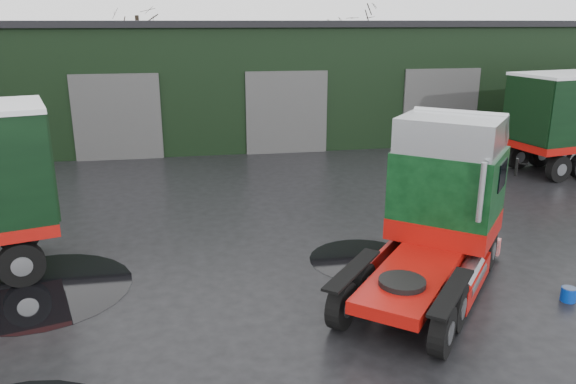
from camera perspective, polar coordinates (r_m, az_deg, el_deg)
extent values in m
plane|color=black|center=(14.68, 1.62, -8.55)|extent=(100.00, 100.00, 0.00)
cube|color=black|center=(33.45, -1.96, 11.35)|extent=(32.00, 12.00, 6.00)
cube|color=black|center=(33.29, -2.02, 16.76)|extent=(32.40, 12.40, 0.30)
cylinder|color=#062C95|center=(14.95, 26.60, -9.29)|extent=(0.45, 0.45, 0.33)
cylinder|color=black|center=(15.76, 7.61, -6.81)|extent=(2.96, 2.96, 0.01)
cylinder|color=black|center=(15.26, -23.78, -9.04)|extent=(4.36, 4.36, 0.01)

